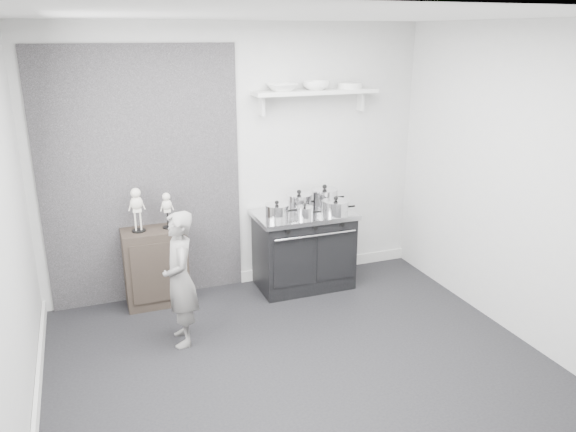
{
  "coord_description": "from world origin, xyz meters",
  "views": [
    {
      "loc": [
        -1.49,
        -3.62,
        2.6
      ],
      "look_at": [
        0.23,
        0.95,
        0.99
      ],
      "focal_mm": 35.0,
      "sensor_mm": 36.0,
      "label": 1
    }
  ],
  "objects": [
    {
      "name": "pot_back_right",
      "position": [
        0.88,
        1.58,
        0.92
      ],
      "size": [
        0.37,
        0.28,
        0.25
      ],
      "color": "silver",
      "rests_on": "stove"
    },
    {
      "name": "pot_back_left",
      "position": [
        0.59,
        1.57,
        0.91
      ],
      "size": [
        0.35,
        0.27,
        0.22
      ],
      "color": "silver",
      "rests_on": "stove"
    },
    {
      "name": "room_shell",
      "position": [
        -0.09,
        0.15,
        1.64
      ],
      "size": [
        4.02,
        3.62,
        2.71
      ],
      "color": "beige",
      "rests_on": "ground"
    },
    {
      "name": "pot_front_left",
      "position": [
        0.28,
        1.4,
        0.89
      ],
      "size": [
        0.32,
        0.24,
        0.19
      ],
      "color": "silver",
      "rests_on": "stove"
    },
    {
      "name": "skeleton_full",
      "position": [
        -1.05,
        1.61,
        1.03
      ],
      "size": [
        0.14,
        0.09,
        0.5
      ],
      "primitive_type": null,
      "color": "beige",
      "rests_on": "side_cabinet"
    },
    {
      "name": "skeleton_torso",
      "position": [
        -0.77,
        1.61,
        0.98
      ],
      "size": [
        0.11,
        0.07,
        0.41
      ],
      "primitive_type": null,
      "color": "beige",
      "rests_on": "side_cabinet"
    },
    {
      "name": "child",
      "position": [
        -0.81,
        0.78,
        0.6
      ],
      "size": [
        0.31,
        0.45,
        1.19
      ],
      "primitive_type": "imported",
      "rotation": [
        0.0,
        0.0,
        -1.62
      ],
      "color": "slate",
      "rests_on": "ground"
    },
    {
      "name": "wall_shelf",
      "position": [
        0.8,
        1.68,
        2.01
      ],
      "size": [
        1.3,
        0.26,
        0.24
      ],
      "color": "silver",
      "rests_on": "room_shell"
    },
    {
      "name": "plate_stack",
      "position": [
        1.18,
        1.67,
        2.07
      ],
      "size": [
        0.26,
        0.26,
        0.06
      ],
      "primitive_type": "cylinder",
      "color": "silver",
      "rests_on": "wall_shelf"
    },
    {
      "name": "bowl_large",
      "position": [
        0.44,
        1.67,
        2.08
      ],
      "size": [
        0.3,
        0.3,
        0.07
      ],
      "primitive_type": "imported",
      "color": "white",
      "rests_on": "wall_shelf"
    },
    {
      "name": "pot_front_right",
      "position": [
        0.88,
        1.3,
        0.9
      ],
      "size": [
        0.35,
        0.27,
        0.19
      ],
      "color": "silver",
      "rests_on": "stove"
    },
    {
      "name": "side_cabinet",
      "position": [
        -0.92,
        1.61,
        0.39
      ],
      "size": [
        0.6,
        0.35,
        0.78
      ],
      "primitive_type": "cube",
      "color": "black",
      "rests_on": "ground"
    },
    {
      "name": "pot_front_center",
      "position": [
        0.54,
        1.3,
        0.88
      ],
      "size": [
        0.26,
        0.17,
        0.15
      ],
      "color": "silver",
      "rests_on": "stove"
    },
    {
      "name": "bowl_small",
      "position": [
        0.8,
        1.67,
        2.08
      ],
      "size": [
        0.27,
        0.27,
        0.09
      ],
      "primitive_type": "imported",
      "color": "white",
      "rests_on": "wall_shelf"
    },
    {
      "name": "ground",
      "position": [
        0.0,
        0.0,
        0.0
      ],
      "size": [
        4.0,
        4.0,
        0.0
      ],
      "primitive_type": "plane",
      "color": "black",
      "rests_on": "ground"
    },
    {
      "name": "stove",
      "position": [
        0.61,
        1.48,
        0.41
      ],
      "size": [
        1.02,
        0.64,
        0.82
      ],
      "color": "black",
      "rests_on": "ground"
    }
  ]
}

